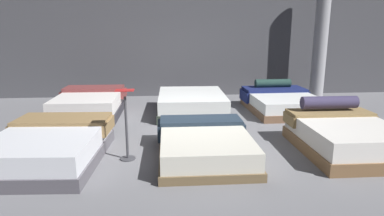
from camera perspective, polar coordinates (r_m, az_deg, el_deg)
ground_plane at (r=6.40m, az=0.75°, el=-4.85°), size 18.00×18.00×0.02m
showroom_back_wall at (r=10.15m, az=-1.49°, el=11.97°), size 18.00×0.06×3.50m
bed_0 at (r=5.58m, az=-23.25°, el=-6.00°), size 1.67×2.22×0.53m
bed_1 at (r=5.32m, az=2.18°, el=-6.22°), size 1.52×1.98×0.46m
bed_2 at (r=6.09m, az=25.01°, el=-4.38°), size 1.55×1.94×0.81m
bed_3 at (r=8.23m, az=-17.27°, el=0.61°), size 1.58×2.01×0.58m
bed_4 at (r=8.06m, az=-0.08°, el=0.81°), size 1.68×2.14×0.49m
bed_5 at (r=8.60m, az=15.18°, el=1.07°), size 1.69×2.17×0.70m
price_sign at (r=5.23m, az=-11.20°, el=-4.23°), size 0.28×0.24×1.11m
support_pillar at (r=10.44m, az=21.31°, el=11.13°), size 0.40×0.40×3.50m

